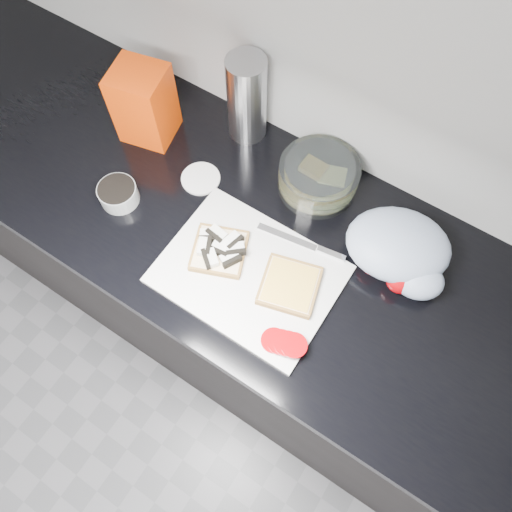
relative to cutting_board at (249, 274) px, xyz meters
The scene contains 14 objects.
base_cabinet 0.49m from the cutting_board, 101.84° to the left, with size 3.50×0.60×0.86m, color black.
countertop 0.11m from the cutting_board, 101.84° to the left, with size 3.50×0.64×0.04m, color black.
cutting_board is the anchor object (origin of this frame).
bread_left 0.09m from the cutting_board, behind, with size 0.16×0.16×0.04m.
bread_right 0.10m from the cutting_board, 12.24° to the left, with size 0.16×0.16×0.02m.
tomato_slices 0.18m from the cutting_board, 32.53° to the right, with size 0.11×0.08×0.02m.
knife 0.16m from the cutting_board, 57.30° to the left, with size 0.22×0.05×0.01m.
seed_tub 0.38m from the cutting_board, behind, with size 0.10×0.10×0.05m.
tub_lid 0.29m from the cutting_board, 148.11° to the left, with size 0.10×0.10×0.01m, color silver.
glass_bowl 0.30m from the cutting_board, 88.44° to the left, with size 0.20×0.20×0.08m.
bread_bag 0.51m from the cutting_board, 155.02° to the left, with size 0.13×0.12×0.20m, color red.
steel_canister 0.44m from the cutting_board, 123.91° to the left, with size 0.10×0.10×0.24m, color #ABABB0.
grocery_bag 0.35m from the cutting_board, 39.73° to the left, with size 0.29×0.26×0.11m.
whole_tomatoes 0.32m from the cutting_board, 32.46° to the left, with size 0.13×0.07×0.07m.
Camera 1 is at (0.29, 0.71, 1.96)m, focal length 35.00 mm.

